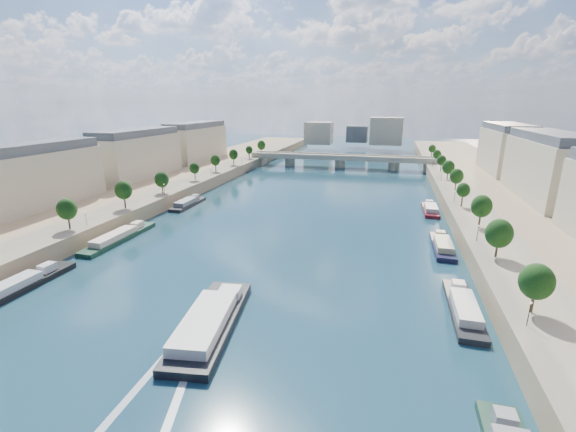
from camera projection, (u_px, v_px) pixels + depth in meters
The scene contains 16 objects.
ground at pixel (291, 226), 126.04m from camera, with size 700.00×700.00×0.00m, color #0D2E3B.
quay_left at pixel (104, 204), 143.05m from camera, with size 44.00×520.00×5.00m, color #9E8460.
quay_right at pixel (540, 238), 107.62m from camera, with size 44.00×520.00×5.00m, color #9E8460.
pave_left at pixel (138, 200), 138.63m from camera, with size 14.00×520.00×0.10m, color gray.
pave_right at pixel (483, 225), 110.59m from camera, with size 14.00×520.00×0.10m, color gray.
trees_left at pixel (145, 185), 138.45m from camera, with size 4.80×268.80×8.26m.
trees_right at pixel (472, 198), 118.81m from camera, with size 4.80×268.80×8.26m.
lamps_left at pixel (131, 200), 127.48m from camera, with size 0.36×200.36×4.28m.
lamps_right at pixel (464, 210), 115.55m from camera, with size 0.36×200.36×4.28m.
buildings_left at pixel (93, 161), 153.40m from camera, with size 16.00×226.00×23.20m.
skyline at pixel (360, 132), 324.53m from camera, with size 79.00×42.00×22.00m.
bridge at pixel (340, 159), 237.01m from camera, with size 112.00×12.00×8.15m.
tour_barge at pixel (210, 322), 68.99m from camera, with size 12.40×30.07×3.96m.
wake at pixel (158, 391), 53.96m from camera, with size 11.24×26.02×0.04m.
moored_barges_left at pixel (21, 286), 83.18m from camera, with size 5.00×157.80×3.60m.
moored_barges_right at pixel (465, 313), 72.55m from camera, with size 5.00×163.15×3.60m.
Camera 1 is at (29.73, -16.19, 38.93)m, focal length 24.00 mm.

